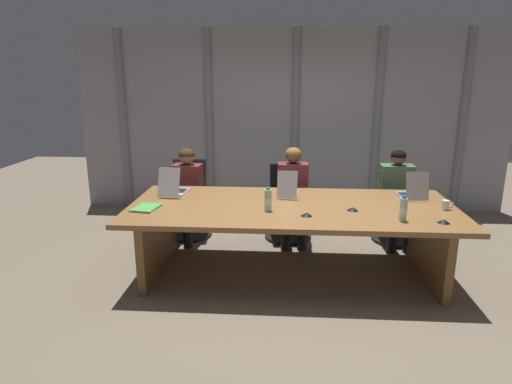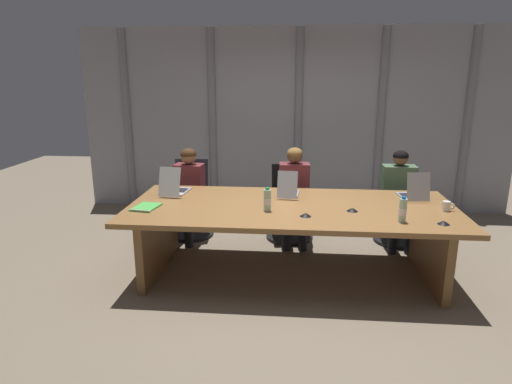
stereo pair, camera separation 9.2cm
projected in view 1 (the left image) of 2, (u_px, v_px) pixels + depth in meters
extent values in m
plane|color=#7F705B|center=(290.00, 273.00, 4.73)|extent=(12.95, 12.95, 0.00)
cube|color=olive|center=(292.00, 208.00, 4.54)|extent=(3.34, 1.45, 0.05)
cube|color=black|center=(292.00, 214.00, 4.56)|extent=(2.84, 0.10, 0.06)
cube|color=brown|center=(158.00, 239.00, 4.73)|extent=(0.08, 1.24, 0.71)
cube|color=brown|center=(429.00, 246.00, 4.54)|extent=(0.08, 1.24, 0.71)
cube|color=#9999A0|center=(291.00, 121.00, 6.69)|extent=(6.48, 0.10, 2.75)
cylinder|color=gray|center=(124.00, 120.00, 6.81)|extent=(0.12, 0.12, 2.69)
cylinder|color=gray|center=(209.00, 121.00, 6.72)|extent=(0.12, 0.12, 2.69)
cylinder|color=gray|center=(295.00, 121.00, 6.64)|extent=(0.12, 0.12, 2.69)
cylinder|color=gray|center=(377.00, 122.00, 6.56)|extent=(0.12, 0.12, 2.69)
cylinder|color=gray|center=(462.00, 123.00, 6.48)|extent=(0.12, 0.12, 2.69)
cube|color=#BCBCC1|center=(176.00, 192.00, 5.02)|extent=(0.27, 0.36, 0.02)
cube|color=black|center=(177.00, 190.00, 5.04)|extent=(0.22, 0.21, 0.00)
cube|color=#BCBCC1|center=(169.00, 182.00, 4.77)|extent=(0.25, 0.13, 0.31)
cube|color=black|center=(169.00, 182.00, 4.77)|extent=(0.22, 0.11, 0.28)
cube|color=#A8ADB7|center=(288.00, 194.00, 4.95)|extent=(0.24, 0.33, 0.02)
cube|color=black|center=(288.00, 192.00, 4.96)|extent=(0.19, 0.19, 0.00)
cube|color=#A8ADB7|center=(287.00, 185.00, 4.72)|extent=(0.22, 0.10, 0.29)
cube|color=black|center=(287.00, 184.00, 4.72)|extent=(0.20, 0.09, 0.26)
cube|color=#A8ADB7|center=(409.00, 196.00, 4.86)|extent=(0.27, 0.34, 0.02)
cube|color=black|center=(409.00, 194.00, 4.88)|extent=(0.22, 0.20, 0.00)
cube|color=#A8ADB7|center=(417.00, 186.00, 4.64)|extent=(0.24, 0.09, 0.30)
cube|color=black|center=(417.00, 186.00, 4.64)|extent=(0.22, 0.08, 0.27)
cube|color=#2D2D38|center=(188.00, 204.00, 5.73)|extent=(0.50, 0.50, 0.08)
cube|color=#2D2D38|center=(190.00, 178.00, 5.87)|extent=(0.44, 0.14, 0.51)
cylinder|color=#262628|center=(189.00, 220.00, 5.79)|extent=(0.05, 0.05, 0.35)
cylinder|color=black|center=(189.00, 234.00, 5.84)|extent=(0.60, 0.60, 0.04)
cube|color=black|center=(289.00, 206.00, 5.64)|extent=(0.54, 0.54, 0.08)
cube|color=black|center=(287.00, 181.00, 5.79)|extent=(0.44, 0.17, 0.46)
cylinder|color=#262628|center=(288.00, 222.00, 5.70)|extent=(0.05, 0.05, 0.35)
cylinder|color=black|center=(288.00, 236.00, 5.75)|extent=(0.60, 0.60, 0.04)
cube|color=navy|center=(398.00, 208.00, 5.55)|extent=(0.48, 0.48, 0.08)
cube|color=navy|center=(395.00, 182.00, 5.69)|extent=(0.43, 0.12, 0.48)
cylinder|color=#262628|center=(396.00, 224.00, 5.61)|extent=(0.05, 0.05, 0.35)
cylinder|color=black|center=(395.00, 239.00, 5.66)|extent=(0.60, 0.60, 0.04)
cube|color=brown|center=(188.00, 183.00, 5.64)|extent=(0.38, 0.26, 0.48)
sphere|color=#8C6647|center=(187.00, 156.00, 5.55)|extent=(0.20, 0.20, 0.20)
ellipsoid|color=#472D19|center=(186.00, 154.00, 5.54)|extent=(0.20, 0.20, 0.15)
cylinder|color=brown|center=(199.00, 180.00, 5.60)|extent=(0.08, 0.14, 0.27)
cylinder|color=#8C6647|center=(194.00, 193.00, 5.43)|extent=(0.09, 0.30, 0.06)
cylinder|color=brown|center=(176.00, 179.00, 5.65)|extent=(0.08, 0.14, 0.27)
cylinder|color=#8C6647|center=(171.00, 192.00, 5.48)|extent=(0.09, 0.30, 0.06)
cylinder|color=#262833|center=(191.00, 208.00, 5.50)|extent=(0.17, 0.41, 0.13)
cylinder|color=#262833|center=(187.00, 230.00, 5.39)|extent=(0.11, 0.11, 0.45)
cylinder|color=#262833|center=(176.00, 208.00, 5.53)|extent=(0.17, 0.41, 0.13)
cylinder|color=#262833|center=(172.00, 229.00, 5.42)|extent=(0.11, 0.11, 0.45)
cube|color=brown|center=(293.00, 184.00, 5.55)|extent=(0.38, 0.24, 0.52)
sphere|color=brown|center=(293.00, 155.00, 5.45)|extent=(0.19, 0.19, 0.19)
ellipsoid|color=olive|center=(293.00, 153.00, 5.45)|extent=(0.20, 0.20, 0.14)
cylinder|color=brown|center=(305.00, 178.00, 5.52)|extent=(0.08, 0.14, 0.27)
cylinder|color=brown|center=(307.00, 192.00, 5.35)|extent=(0.08, 0.30, 0.06)
cylinder|color=brown|center=(280.00, 178.00, 5.53)|extent=(0.08, 0.14, 0.27)
cylinder|color=brown|center=(281.00, 191.00, 5.36)|extent=(0.08, 0.30, 0.06)
cylinder|color=#262833|center=(301.00, 210.00, 5.43)|extent=(0.15, 0.41, 0.13)
cylinder|color=#262833|center=(302.00, 232.00, 5.31)|extent=(0.11, 0.11, 0.45)
cylinder|color=#262833|center=(285.00, 210.00, 5.43)|extent=(0.15, 0.41, 0.13)
cylinder|color=#262833|center=(285.00, 232.00, 5.31)|extent=(0.11, 0.11, 0.45)
cube|color=#4C6B4C|center=(396.00, 185.00, 5.46)|extent=(0.40, 0.22, 0.51)
sphere|color=brown|center=(398.00, 157.00, 5.37)|extent=(0.18, 0.18, 0.18)
ellipsoid|color=black|center=(399.00, 155.00, 5.36)|extent=(0.19, 0.19, 0.14)
cylinder|color=#4C6B4C|center=(410.00, 180.00, 5.43)|extent=(0.07, 0.14, 0.27)
cylinder|color=brown|center=(414.00, 194.00, 5.26)|extent=(0.06, 0.30, 0.06)
cylinder|color=#4C6B4C|center=(383.00, 180.00, 5.46)|extent=(0.07, 0.14, 0.27)
cylinder|color=brown|center=(385.00, 194.00, 5.28)|extent=(0.06, 0.30, 0.06)
cylinder|color=#262833|center=(406.00, 213.00, 5.34)|extent=(0.13, 0.40, 0.13)
cylinder|color=#262833|center=(409.00, 235.00, 5.22)|extent=(0.11, 0.11, 0.45)
cylinder|color=#262833|center=(390.00, 212.00, 5.35)|extent=(0.13, 0.40, 0.13)
cylinder|color=#262833|center=(392.00, 234.00, 5.23)|extent=(0.11, 0.11, 0.45)
cylinder|color=#ADD1B2|center=(268.00, 200.00, 4.33)|extent=(0.07, 0.07, 0.21)
cylinder|color=white|center=(268.00, 201.00, 4.33)|extent=(0.07, 0.07, 0.06)
cylinder|color=green|center=(268.00, 189.00, 4.30)|extent=(0.04, 0.04, 0.02)
cylinder|color=#ADD1B2|center=(403.00, 210.00, 4.03)|extent=(0.07, 0.07, 0.22)
cylinder|color=white|center=(403.00, 211.00, 4.03)|extent=(0.07, 0.07, 0.07)
cylinder|color=blue|center=(404.00, 197.00, 4.00)|extent=(0.04, 0.04, 0.02)
cylinder|color=white|center=(445.00, 205.00, 4.38)|extent=(0.08, 0.08, 0.10)
torus|color=white|center=(450.00, 205.00, 4.37)|extent=(0.07, 0.01, 0.07)
cone|color=black|center=(353.00, 209.00, 4.35)|extent=(0.11, 0.11, 0.03)
cone|color=black|center=(307.00, 214.00, 4.19)|extent=(0.11, 0.11, 0.03)
cone|color=black|center=(444.00, 221.00, 3.99)|extent=(0.11, 0.11, 0.03)
cube|color=#4CB74C|center=(146.00, 208.00, 4.43)|extent=(0.27, 0.33, 0.02)
cylinder|color=silver|center=(141.00, 211.00, 4.28)|extent=(0.21, 0.05, 0.01)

